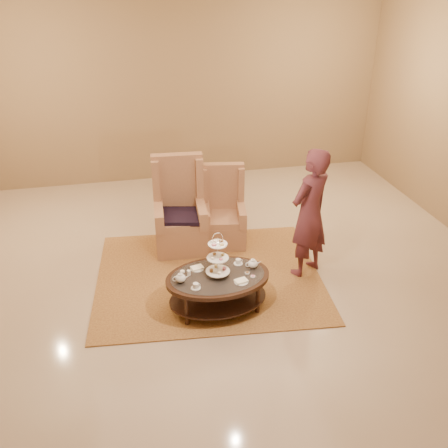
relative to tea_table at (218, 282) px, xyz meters
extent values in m
plane|color=tan|center=(0.11, 0.44, -0.39)|extent=(8.00, 8.00, 0.00)
cube|color=white|center=(0.11, 0.44, -0.39)|extent=(8.00, 8.00, 0.02)
cube|color=#937550|center=(0.11, 4.44, 1.36)|extent=(8.00, 0.04, 3.50)
cube|color=#AD7F3D|center=(0.02, 0.71, -0.38)|extent=(3.27, 2.81, 0.02)
cylinder|color=black|center=(-0.43, -0.25, -0.18)|extent=(0.06, 0.06, 0.42)
cylinder|color=black|center=(0.45, -0.21, -0.18)|extent=(0.06, 0.06, 0.42)
cylinder|color=black|center=(-0.45, 0.21, -0.18)|extent=(0.06, 0.06, 0.42)
cylinder|color=black|center=(0.43, 0.25, -0.18)|extent=(0.06, 0.06, 0.42)
cylinder|color=silver|center=(0.00, 0.00, 0.35)|extent=(0.01, 0.01, 0.53)
torus|color=silver|center=(0.00, 0.00, 0.62)|extent=(0.13, 0.02, 0.13)
cylinder|color=silver|center=(0.00, 0.00, 0.15)|extent=(0.31, 0.31, 0.01)
cylinder|color=silver|center=(0.00, 0.00, 0.34)|extent=(0.28, 0.28, 0.01)
cylinder|color=silver|center=(0.00, 0.00, 0.53)|extent=(0.24, 0.24, 0.01)
cylinder|color=#BB6071|center=(0.08, 0.00, 0.17)|extent=(0.04, 0.04, 0.03)
cylinder|color=tan|center=(0.00, 0.08, 0.17)|extent=(0.04, 0.04, 0.03)
cylinder|color=brown|center=(-0.08, 0.00, 0.17)|extent=(0.04, 0.04, 0.03)
cylinder|color=white|center=(0.00, -0.08, 0.17)|extent=(0.04, 0.04, 0.03)
ellipsoid|color=tan|center=(0.07, 0.02, 0.36)|extent=(0.05, 0.05, 0.03)
ellipsoid|color=brown|center=(-0.02, 0.07, 0.36)|extent=(0.05, 0.05, 0.03)
ellipsoid|color=white|center=(-0.07, -0.03, 0.36)|extent=(0.05, 0.05, 0.03)
ellipsoid|color=#BB6071|center=(0.03, -0.07, 0.36)|extent=(0.05, 0.05, 0.03)
cube|color=brown|center=(0.05, 0.04, 0.55)|extent=(0.05, 0.03, 0.02)
cube|color=white|center=(-0.04, 0.05, 0.55)|extent=(0.05, 0.03, 0.02)
cube|color=#BB6071|center=(-0.05, -0.04, 0.55)|extent=(0.05, 0.03, 0.02)
cube|color=tan|center=(0.04, -0.05, 0.55)|extent=(0.05, 0.03, 0.02)
ellipsoid|color=silver|center=(-0.46, -0.05, 0.15)|extent=(0.13, 0.13, 0.10)
cylinder|color=silver|center=(-0.46, -0.05, 0.20)|extent=(0.06, 0.06, 0.01)
sphere|color=silver|center=(-0.46, -0.05, 0.21)|extent=(0.02, 0.02, 0.02)
cone|color=silver|center=(-0.38, -0.04, 0.15)|extent=(0.08, 0.03, 0.05)
torus|color=silver|center=(-0.52, -0.05, 0.15)|extent=(0.07, 0.02, 0.07)
ellipsoid|color=silver|center=(0.46, 0.08, 0.15)|extent=(0.13, 0.13, 0.10)
cylinder|color=silver|center=(0.46, 0.08, 0.20)|extent=(0.06, 0.06, 0.01)
sphere|color=silver|center=(0.46, 0.08, 0.21)|extent=(0.02, 0.02, 0.02)
cone|color=silver|center=(0.54, 0.08, 0.15)|extent=(0.08, 0.03, 0.05)
torus|color=silver|center=(0.40, 0.07, 0.15)|extent=(0.07, 0.02, 0.07)
cylinder|color=silver|center=(-0.31, -0.21, 0.09)|extent=(0.12, 0.12, 0.01)
cylinder|color=silver|center=(-0.31, -0.21, 0.13)|extent=(0.07, 0.07, 0.06)
torus|color=silver|center=(-0.27, -0.20, 0.13)|extent=(0.04, 0.01, 0.04)
cylinder|color=silver|center=(0.31, 0.20, 0.09)|extent=(0.12, 0.12, 0.01)
cylinder|color=silver|center=(0.31, 0.20, 0.13)|extent=(0.07, 0.07, 0.06)
torus|color=silver|center=(0.35, 0.21, 0.13)|extent=(0.04, 0.01, 0.04)
cylinder|color=silver|center=(-0.22, 0.20, 0.09)|extent=(0.18, 0.18, 0.01)
cube|color=#F2EBCD|center=(-0.22, 0.20, 0.11)|extent=(0.17, 0.14, 0.02)
cylinder|color=silver|center=(0.24, -0.20, 0.09)|extent=(0.18, 0.18, 0.01)
cube|color=#F2EBCD|center=(0.24, -0.20, 0.11)|extent=(0.17, 0.14, 0.02)
cylinder|color=silver|center=(-0.34, 0.09, 0.12)|extent=(0.05, 0.05, 0.06)
cylinder|color=silver|center=(0.41, -0.13, 0.10)|extent=(0.06, 0.06, 0.01)
cylinder|color=#BB6071|center=(0.41, -0.13, 0.11)|extent=(0.04, 0.04, 0.01)
cylinder|color=silver|center=(0.36, -0.03, 0.10)|extent=(0.06, 0.06, 0.01)
cylinder|color=brown|center=(0.36, -0.03, 0.11)|extent=(0.04, 0.04, 0.01)
cylinder|color=silver|center=(-0.41, 0.17, 0.10)|extent=(0.06, 0.06, 0.01)
cylinder|color=white|center=(-0.41, 0.17, 0.11)|extent=(0.04, 0.04, 0.01)
cube|color=#A5714D|center=(-0.24, 1.58, -0.17)|extent=(0.80, 0.80, 0.45)
cube|color=#A5714D|center=(-0.24, 1.52, 0.11)|extent=(0.68, 0.68, 0.11)
cube|color=#A5714D|center=(-0.22, 1.89, 0.30)|extent=(0.76, 0.20, 1.39)
cube|color=#A5714D|center=(-0.54, 1.86, 0.62)|extent=(0.12, 0.24, 0.64)
cube|color=#A5714D|center=(0.10, 1.82, 0.62)|extent=(0.12, 0.24, 0.64)
cube|color=#A5714D|center=(-0.55, 1.54, 0.20)|extent=(0.17, 0.68, 0.28)
cube|color=#A5714D|center=(0.07, 1.50, 0.20)|extent=(0.17, 0.68, 0.28)
cube|color=black|center=(-0.24, 1.49, 0.19)|extent=(0.68, 0.64, 0.06)
cube|color=#A5714D|center=(0.42, 1.59, -0.20)|extent=(0.74, 0.74, 0.39)
cube|color=#A5714D|center=(0.41, 1.55, 0.04)|extent=(0.63, 0.63, 0.09)
cube|color=#A5714D|center=(0.46, 1.86, 0.21)|extent=(0.66, 0.23, 1.20)
cube|color=#A5714D|center=(0.18, 1.86, 0.48)|extent=(0.12, 0.21, 0.55)
cube|color=#A5714D|center=(0.73, 1.78, 0.48)|extent=(0.12, 0.21, 0.55)
cube|color=#A5714D|center=(0.15, 1.59, 0.12)|extent=(0.20, 0.59, 0.24)
cube|color=#A5714D|center=(0.68, 1.51, 0.12)|extent=(0.20, 0.59, 0.24)
imported|color=#53232A|center=(1.35, 0.55, 0.51)|extent=(0.79, 0.71, 1.81)
camera|label=1|loc=(-1.01, -4.96, 3.46)|focal=40.00mm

